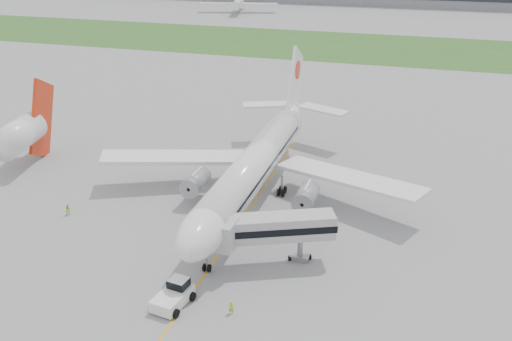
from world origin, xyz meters
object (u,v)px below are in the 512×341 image
(jet_bridge, at_px, (270,229))
(neighbor_aircraft, at_px, (22,133))
(airliner, at_px, (257,162))
(pushback_tug, at_px, (174,294))
(ground_crew_near, at_px, (231,307))

(jet_bridge, distance_m, neighbor_aircraft, 49.58)
(airliner, height_order, pushback_tug, airliner)
(pushback_tug, bearing_deg, ground_crew_near, 9.39)
(ground_crew_near, xyz_separation_m, neighbor_aircraft, (-45.10, 27.21, 4.81))
(airliner, height_order, neighbor_aircraft, airliner)
(pushback_tug, distance_m, ground_crew_near, 6.28)
(jet_bridge, relative_size, neighbor_aircraft, 0.77)
(airliner, xyz_separation_m, jet_bridge, (6.57, -16.52, -0.86))
(airliner, relative_size, ground_crew_near, 35.07)
(airliner, distance_m, jet_bridge, 17.80)
(ground_crew_near, relative_size, neighbor_aircraft, 0.09)
(jet_bridge, bearing_deg, pushback_tug, -151.26)
(jet_bridge, bearing_deg, ground_crew_near, -121.67)
(airliner, distance_m, ground_crew_near, 27.37)
(pushback_tug, xyz_separation_m, jet_bridge, (7.62, 9.98, 3.68))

